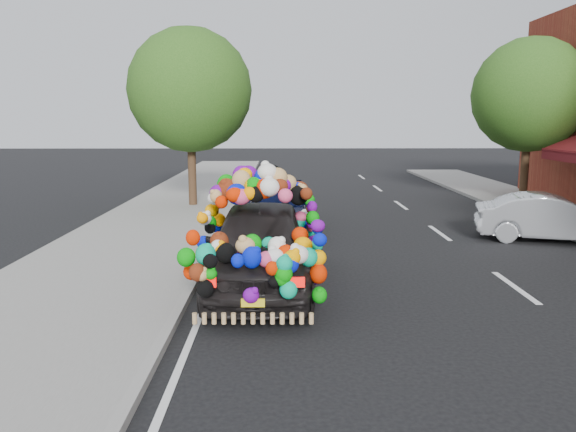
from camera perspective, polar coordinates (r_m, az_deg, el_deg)
ground at (r=10.42m, az=3.31°, el=-7.31°), size 100.00×100.00×0.00m
sidewalk at (r=10.98m, az=-19.85°, el=-6.67°), size 4.00×60.00×0.12m
kerb at (r=10.50m, az=-9.68°, el=-6.92°), size 0.15×60.00×0.13m
lane_markings at (r=11.26m, az=22.05°, el=-6.69°), size 6.00×50.00×0.01m
tree_near_sidewalk at (r=19.70m, az=-9.95°, el=12.46°), size 4.20×4.20×6.13m
tree_far_b at (r=21.77m, az=23.36°, el=11.21°), size 4.00×4.00×5.90m
plush_art_car at (r=10.20m, az=-2.83°, el=-1.07°), size 2.27×4.83×2.22m
navy_sedan at (r=15.45m, az=-1.10°, el=0.73°), size 1.77×4.30×1.25m
silver_hatchback at (r=15.69m, az=25.12°, el=-0.17°), size 3.83×2.16×1.19m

